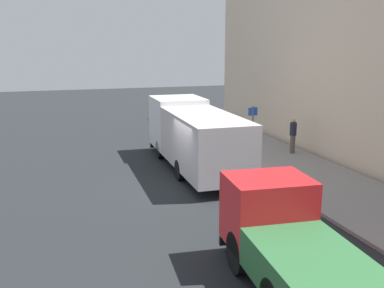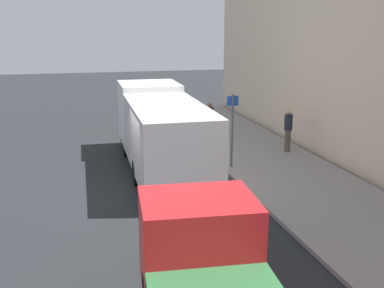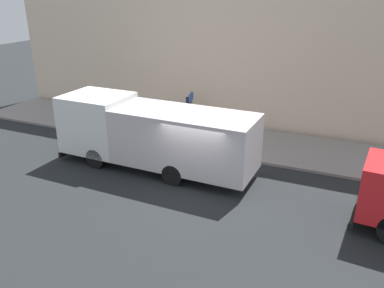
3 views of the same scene
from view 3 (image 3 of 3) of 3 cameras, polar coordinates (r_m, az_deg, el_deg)
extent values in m
plane|color=#222527|center=(15.14, 0.53, -6.18)|extent=(80.00, 80.00, 0.00)
cube|color=gray|center=(19.44, 6.46, 0.45)|extent=(4.12, 30.00, 0.12)
cube|color=beige|center=(20.71, 9.28, 15.23)|extent=(0.50, 30.00, 9.64)
cube|color=white|center=(17.62, -13.50, 3.15)|extent=(2.42, 2.74, 2.44)
cube|color=black|center=(18.36, -16.86, 4.52)|extent=(1.99, 0.10, 1.37)
cube|color=silver|center=(15.51, -1.10, 0.74)|extent=(2.48, 5.76, 2.21)
cube|color=black|center=(18.96, -16.49, -0.36)|extent=(2.28, 0.16, 0.24)
cylinder|color=black|center=(16.98, -13.83, -2.02)|extent=(0.32, 0.85, 0.84)
cylinder|color=black|center=(18.50, -9.91, 0.31)|extent=(0.32, 0.85, 0.84)
cylinder|color=black|center=(15.11, -2.79, -4.46)|extent=(0.32, 0.85, 0.84)
cylinder|color=black|center=(16.79, 0.48, -1.62)|extent=(0.32, 0.85, 0.84)
cube|color=black|center=(13.40, 23.80, -4.49)|extent=(1.68, 0.20, 0.97)
cube|color=black|center=(13.99, 22.66, -9.25)|extent=(1.92, 0.28, 0.24)
cylinder|color=#46384E|center=(20.46, -10.10, 2.78)|extent=(0.31, 0.31, 0.84)
cylinder|color=#2C242A|center=(20.23, -10.24, 4.79)|extent=(0.41, 0.41, 0.66)
sphere|color=brown|center=(20.11, -10.32, 5.97)|extent=(0.20, 0.20, 0.20)
cylinder|color=brown|center=(21.36, -0.45, 4.04)|extent=(0.28, 0.28, 0.90)
cylinder|color=#1E2233|center=(21.14, -0.45, 6.01)|extent=(0.37, 0.37, 0.63)
sphere|color=tan|center=(21.03, -0.46, 7.14)|extent=(0.23, 0.23, 0.23)
cone|color=orange|center=(20.25, -7.97, 2.31)|extent=(0.40, 0.40, 0.58)
cylinder|color=#4C5156|center=(18.00, -0.06, 3.55)|extent=(0.08, 0.08, 2.67)
cube|color=blue|center=(17.69, -0.12, 6.90)|extent=(0.44, 0.03, 0.36)
camera|label=1|loc=(12.95, 78.04, -3.29)|focal=41.86mm
camera|label=2|loc=(13.47, 63.13, 1.37)|focal=43.90mm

